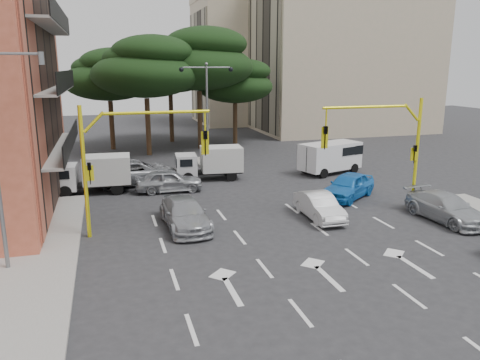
% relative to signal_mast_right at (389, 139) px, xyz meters
% --- Properties ---
extents(ground, '(120.00, 120.00, 0.00)m').
position_rel_signal_mast_right_xyz_m(ground, '(-6.80, -1.99, -3.88)').
color(ground, '#28282B').
rests_on(ground, ground).
extents(median_strip, '(1.40, 6.00, 0.15)m').
position_rel_signal_mast_right_xyz_m(median_strip, '(-6.80, 14.01, -3.81)').
color(median_strip, gray).
rests_on(median_strip, ground).
extents(apartment_beige_near, '(20.20, 12.15, 18.70)m').
position_rel_signal_mast_right_xyz_m(apartment_beige_near, '(13.15, 30.01, 5.47)').
color(apartment_beige_near, '#C9B297').
rests_on(apartment_beige_near, ground).
extents(apartment_beige_far, '(16.20, 12.15, 16.70)m').
position_rel_signal_mast_right_xyz_m(apartment_beige_far, '(6.15, 42.01, 4.47)').
color(apartment_beige_far, '#C9B297').
rests_on(apartment_beige_far, ground).
extents(pine_left_near, '(9.15, 9.15, 10.23)m').
position_rel_signal_mast_right_xyz_m(pine_left_near, '(-10.75, 19.96, 3.72)').
color(pine_left_near, '#382616').
rests_on(pine_left_near, ground).
extents(pine_center, '(9.98, 9.98, 11.16)m').
position_rel_signal_mast_right_xyz_m(pine_center, '(-5.75, 21.96, 4.41)').
color(pine_center, '#382616').
rests_on(pine_center, ground).
extents(pine_left_far, '(8.32, 8.32, 9.30)m').
position_rel_signal_mast_right_xyz_m(pine_left_far, '(-13.75, 23.96, 3.03)').
color(pine_left_far, '#382616').
rests_on(pine_left_far, ground).
extents(pine_right, '(7.49, 7.49, 8.37)m').
position_rel_signal_mast_right_xyz_m(pine_right, '(-1.75, 23.96, 2.33)').
color(pine_right, '#382616').
rests_on(pine_right, ground).
extents(pine_back, '(9.15, 9.15, 10.23)m').
position_rel_signal_mast_right_xyz_m(pine_back, '(-7.75, 26.96, 3.72)').
color(pine_back, '#382616').
rests_on(pine_back, ground).
extents(signal_mast_right, '(5.79, 0.37, 6.00)m').
position_rel_signal_mast_right_xyz_m(signal_mast_right, '(0.00, 0.00, 0.00)').
color(signal_mast_right, '#FDEF16').
rests_on(signal_mast_right, ground).
extents(signal_mast_left, '(5.79, 0.37, 6.00)m').
position_rel_signal_mast_right_xyz_m(signal_mast_left, '(-13.61, 0.00, 0.00)').
color(signal_mast_left, '#FDEF16').
rests_on(signal_mast_left, ground).
extents(street_lamp_left, '(2.08, 0.20, 8.00)m').
position_rel_signal_mast_right_xyz_m(street_lamp_left, '(-18.10, -2.99, 0.84)').
color(street_lamp_left, slate).
rests_on(street_lamp_left, sidewalk_left).
extents(street_lamp_center, '(4.16, 0.36, 7.77)m').
position_rel_signal_mast_right_xyz_m(street_lamp_center, '(-6.80, 14.01, 1.54)').
color(street_lamp_center, slate).
rests_on(street_lamp_center, median_strip).
extents(car_white_hatch, '(1.48, 3.98, 1.30)m').
position_rel_signal_mast_right_xyz_m(car_white_hatch, '(-4.10, -0.43, -3.23)').
color(car_white_hatch, silver).
rests_on(car_white_hatch, ground).
extents(car_blue_compact, '(4.62, 4.06, 1.51)m').
position_rel_signal_mast_right_xyz_m(car_blue_compact, '(-0.80, 2.57, -3.13)').
color(car_blue_compact, blue).
rests_on(car_blue_compact, ground).
extents(car_silver_wagon, '(2.15, 4.87, 1.39)m').
position_rel_signal_mast_right_xyz_m(car_silver_wagon, '(-10.97, 0.11, -3.19)').
color(car_silver_wagon, '#9EA0A5').
rests_on(car_silver_wagon, ground).
extents(car_silver_cross_a, '(6.13, 3.40, 1.62)m').
position_rel_signal_mast_right_xyz_m(car_silver_cross_a, '(-12.59, 9.51, -3.07)').
color(car_silver_cross_a, '#989A9F').
rests_on(car_silver_cross_a, ground).
extents(car_silver_cross_b, '(4.23, 1.88, 1.41)m').
position_rel_signal_mast_right_xyz_m(car_silver_cross_b, '(-10.80, 7.01, -3.18)').
color(car_silver_cross_b, '#9D9FA5').
rests_on(car_silver_cross_b, ground).
extents(car_silver_parked, '(2.25, 4.84, 1.37)m').
position_rel_signal_mast_right_xyz_m(car_silver_parked, '(1.90, -2.55, -3.20)').
color(car_silver_parked, '#A9ADB2').
rests_on(car_silver_parked, ground).
extents(van_white, '(4.97, 3.34, 2.28)m').
position_rel_signal_mast_right_xyz_m(van_white, '(1.23, 9.01, -2.75)').
color(van_white, silver).
rests_on(van_white, ground).
extents(box_truck_a, '(4.77, 2.19, 2.30)m').
position_rel_signal_mast_right_xyz_m(box_truck_a, '(-15.31, 8.01, -2.73)').
color(box_truck_a, silver).
rests_on(box_truck_a, ground).
extents(box_truck_b, '(4.76, 2.33, 2.27)m').
position_rel_signal_mast_right_xyz_m(box_truck_b, '(-7.66, 9.51, -2.75)').
color(box_truck_b, silver).
rests_on(box_truck_b, ground).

